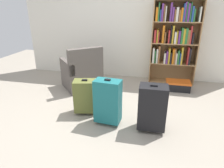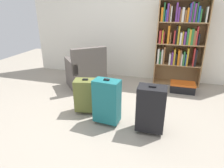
{
  "view_description": "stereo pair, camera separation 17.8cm",
  "coord_description": "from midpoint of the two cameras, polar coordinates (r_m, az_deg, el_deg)",
  "views": [
    {
      "loc": [
        0.68,
        -2.55,
        1.66
      ],
      "look_at": [
        0.08,
        0.15,
        0.55
      ],
      "focal_mm": 31.68,
      "sensor_mm": 36.0,
      "label": 1
    },
    {
      "loc": [
        0.85,
        -2.51,
        1.66
      ],
      "look_at": [
        0.08,
        0.15,
        0.55
      ],
      "focal_mm": 31.68,
      "sensor_mm": 36.0,
      "label": 2
    }
  ],
  "objects": [
    {
      "name": "ground_plane",
      "position": [
        3.12,
        -0.6,
        -10.3
      ],
      "size": [
        8.74,
        8.74,
        0.0
      ],
      "primitive_type": "plane",
      "color": "#9E9384"
    },
    {
      "name": "back_wall",
      "position": [
        4.75,
        7.18,
        17.34
      ],
      "size": [
        4.99,
        0.1,
        2.6
      ],
      "primitive_type": "cube",
      "color": "silver",
      "rests_on": "ground"
    },
    {
      "name": "bookshelf",
      "position": [
        4.51,
        20.14,
        12.04
      ],
      "size": [
        0.98,
        0.32,
        1.77
      ],
      "color": "#A87F51",
      "rests_on": "ground"
    },
    {
      "name": "armchair",
      "position": [
        4.22,
        -6.32,
        3.15
      ],
      "size": [
        0.99,
        0.99,
        0.9
      ],
      "color": "#59514C",
      "rests_on": "ground"
    },
    {
      "name": "mug",
      "position": [
        4.17,
        0.26,
        -0.91
      ],
      "size": [
        0.12,
        0.08,
        0.1
      ],
      "color": "red",
      "rests_on": "ground"
    },
    {
      "name": "storage_box",
      "position": [
        4.31,
        20.78,
        -0.81
      ],
      "size": [
        0.49,
        0.31,
        0.2
      ],
      "color": "black",
      "rests_on": "ground"
    },
    {
      "name": "suitcase_teal",
      "position": [
        2.86,
        0.29,
        -4.96
      ],
      "size": [
        0.39,
        0.26,
        0.71
      ],
      "color": "#19666B",
      "rests_on": "ground"
    },
    {
      "name": "suitcase_black",
      "position": [
        2.75,
        12.99,
        -6.9
      ],
      "size": [
        0.38,
        0.26,
        0.7
      ],
      "color": "black",
      "rests_on": "ground"
    },
    {
      "name": "suitcase_olive",
      "position": [
        3.21,
        -5.91,
        -3.21
      ],
      "size": [
        0.4,
        0.31,
        0.59
      ],
      "color": "brown",
      "rests_on": "ground"
    }
  ]
}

